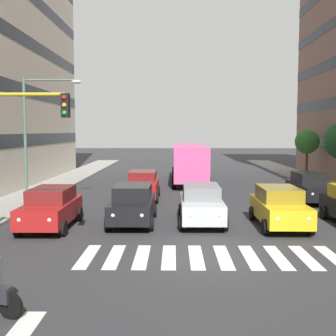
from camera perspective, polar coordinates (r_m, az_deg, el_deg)
The scene contains 12 objects.
ground_plane at distance 14.62m, azimuth 5.53°, elevation -11.59°, with size 180.00×180.00×0.00m, color #2D2D30.
crosswalk_markings at distance 14.62m, azimuth 5.53°, elevation -11.57°, with size 8.55×2.80×0.01m.
lane_arrow_1 at distance 9.95m, azimuth -19.04°, elevation -19.98°, with size 0.50×2.20×0.01m, color silver.
car_1 at distance 19.35m, azimuth 14.45°, elevation -4.95°, with size 2.02×4.44×1.72m.
car_2 at distance 19.52m, azimuth 4.40°, elevation -4.72°, with size 2.02×4.44×1.72m.
car_3 at distance 19.50m, azimuth -4.68°, elevation -4.73°, with size 2.02×4.44×1.72m.
car_4 at distance 19.22m, azimuth -15.19°, elevation -5.03°, with size 2.02×4.44×1.72m.
car_row2_0 at distance 26.25m, azimuth -3.36°, elevation -2.23°, with size 2.02×4.44×1.72m.
car_row2_1 at distance 26.51m, azimuth 18.25°, elevation -2.40°, with size 2.02×4.44×1.72m.
bus_behind_traffic at distance 34.63m, azimuth 2.84°, elevation 1.13°, with size 2.78×10.50×3.00m.
street_lamp_right at distance 24.68m, azimuth -17.13°, elevation 5.31°, with size 3.20×0.28×6.88m.
street_tree_3 at distance 38.93m, azimuth 17.87°, elevation 3.29°, with size 2.06×2.06×4.11m.
Camera 1 is at (1.18, 13.97, 4.15)m, focal length 46.24 mm.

